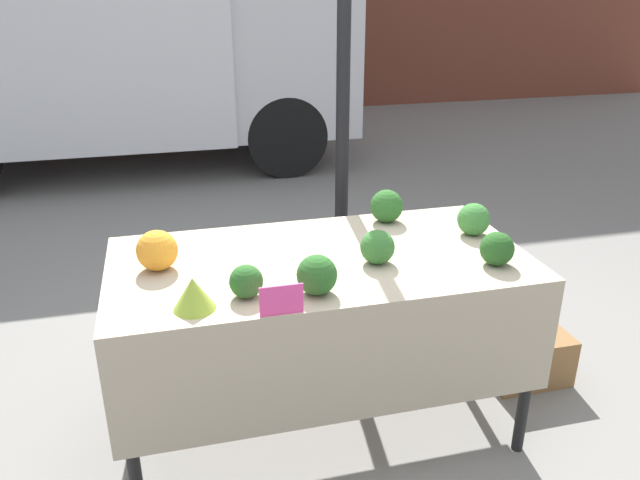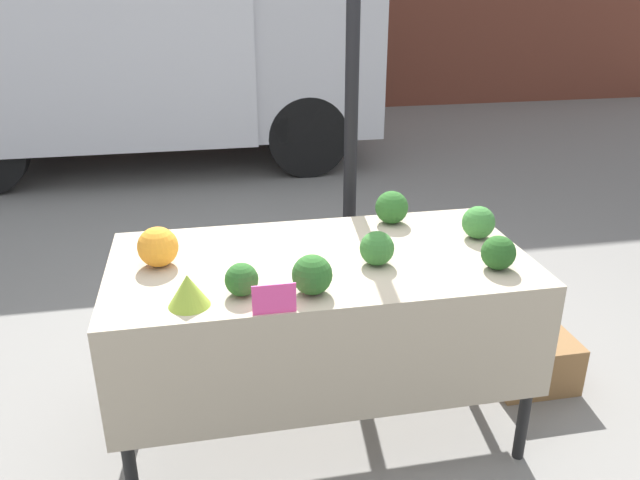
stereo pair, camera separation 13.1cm
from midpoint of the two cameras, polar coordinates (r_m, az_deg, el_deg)
ground_plane at (r=3.09m, az=1.26°, el=-16.41°), size 40.00×40.00×0.00m
tent_pole at (r=3.25m, az=4.07°, el=11.87°), size 0.07×0.07×2.67m
parked_truck at (r=7.13m, az=-16.39°, el=17.30°), size 4.72×1.94×2.54m
market_table at (r=2.61m, az=1.72°, el=-4.41°), size 1.75×0.89×0.87m
orange_cauliflower at (r=2.59m, az=-13.21°, el=-0.63°), size 0.16×0.16×0.16m
romanesco_head at (r=2.26m, az=-10.34°, el=-4.57°), size 0.15×0.15×0.12m
broccoli_head_0 at (r=2.62m, az=17.38°, el=-1.13°), size 0.14×0.14×0.14m
broccoli_head_1 at (r=2.90m, az=15.54°, el=1.55°), size 0.15×0.15×0.15m
broccoli_head_2 at (r=2.30m, az=0.91°, el=-3.21°), size 0.15×0.15×0.15m
broccoli_head_3 at (r=2.99m, az=7.82°, el=2.96°), size 0.16×0.16×0.16m
broccoli_head_4 at (r=2.55m, az=6.69°, el=-0.77°), size 0.14×0.14×0.14m
broccoli_head_5 at (r=2.31m, az=-5.58°, el=-3.64°), size 0.13×0.13×0.13m
price_sign at (r=2.18m, az=-2.49°, el=-5.43°), size 0.16×0.01×0.11m
produce_crate at (r=3.46m, az=19.96°, el=-10.45°), size 0.41×0.30×0.26m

